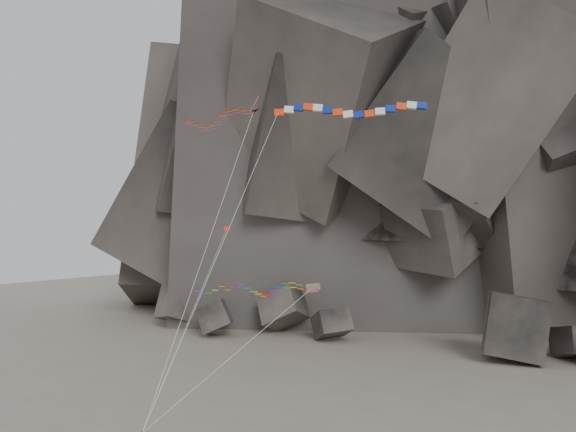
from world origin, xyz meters
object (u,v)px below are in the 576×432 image
at_px(delta_kite, 213,119).
at_px(pennant_kite, 212,265).
at_px(banner_kite, 348,111).
at_px(parafoil_kite, 248,288).

xyz_separation_m(delta_kite, pennant_kite, (5.62, -8.32, -13.87)).
height_order(delta_kite, banner_kite, delta_kite).
height_order(parafoil_kite, pennant_kite, pennant_kite).
bearing_deg(delta_kite, pennant_kite, -67.74).
bearing_deg(banner_kite, delta_kite, 151.31).
bearing_deg(delta_kite, banner_kite, -18.84).
distance_m(banner_kite, pennant_kite, 17.09).
bearing_deg(parafoil_kite, pennant_kite, -99.67).
xyz_separation_m(banner_kite, pennant_kite, (-9.27, -6.48, -12.81)).
height_order(delta_kite, pennant_kite, delta_kite).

